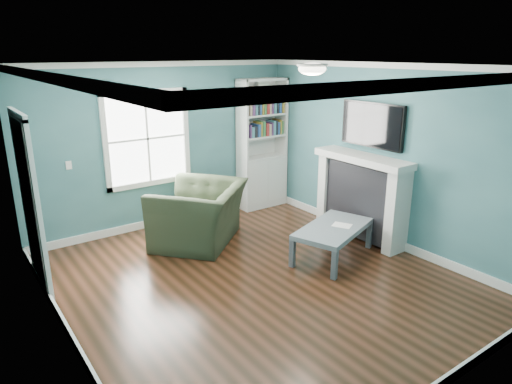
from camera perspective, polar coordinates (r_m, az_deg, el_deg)
floor at (r=5.83m, az=0.13°, el=-10.92°), size 5.00×5.00×0.00m
room_walls at (r=5.27m, az=0.15°, el=4.42°), size 5.00×5.00×5.00m
trim at (r=5.36m, az=0.14°, el=0.82°), size 4.50×5.00×2.60m
window at (r=7.30m, az=-13.42°, el=6.50°), size 1.40×0.06×1.50m
bookshelf at (r=8.25m, az=0.73°, el=4.44°), size 0.90×0.35×2.31m
fireplace at (r=7.03m, az=13.02°, el=-0.72°), size 0.44×1.58×1.30m
tv at (r=6.87m, az=14.31°, el=8.13°), size 0.06×1.10×0.65m
door at (r=5.86m, az=-26.42°, el=-1.25°), size 0.12×0.98×2.17m
ceiling_fixture at (r=5.79m, az=7.04°, el=15.12°), size 0.38×0.38×0.15m
light_switch at (r=6.99m, az=-22.36°, el=3.11°), size 0.08×0.01×0.12m
recliner at (r=6.76m, az=-7.13°, el=-1.56°), size 1.59×1.54×1.17m
coffee_table at (r=6.37m, az=9.64°, el=-4.75°), size 1.39×1.05×0.45m
paper_sheet at (r=6.41m, az=10.70°, el=-4.10°), size 0.29×0.31×0.00m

